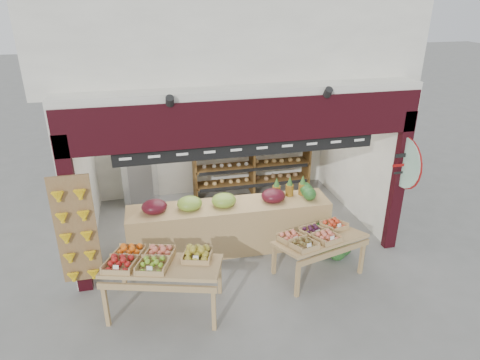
% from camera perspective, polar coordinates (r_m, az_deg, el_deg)
% --- Properties ---
extents(ground, '(60.00, 60.00, 0.00)m').
position_cam_1_polar(ground, '(8.60, -0.60, -7.39)').
color(ground, slate).
rests_on(ground, ground).
extents(shop_structure, '(6.36, 5.12, 5.40)m').
position_cam_1_polar(shop_structure, '(8.95, -3.16, 20.37)').
color(shop_structure, white).
rests_on(shop_structure, ground).
extents(banana_board, '(0.60, 0.15, 1.80)m').
position_cam_1_polar(banana_board, '(6.96, -20.97, -6.64)').
color(banana_board, olive).
rests_on(banana_board, ground).
extents(gift_sign, '(0.04, 0.93, 0.92)m').
position_cam_1_polar(gift_sign, '(7.92, 21.12, 2.17)').
color(gift_sign, '#A9D4BF').
rests_on(gift_sign, ground).
extents(back_shelving, '(2.77, 0.45, 1.73)m').
position_cam_1_polar(back_shelving, '(9.89, 1.66, 4.12)').
color(back_shelving, brown).
rests_on(back_shelving, ground).
extents(refrigerator, '(0.79, 0.79, 1.62)m').
position_cam_1_polar(refrigerator, '(9.76, -13.23, 1.25)').
color(refrigerator, silver).
rests_on(refrigerator, ground).
extents(cardboard_stack, '(1.06, 0.76, 0.64)m').
position_cam_1_polar(cardboard_stack, '(8.43, -9.49, -6.58)').
color(cardboard_stack, silver).
rests_on(cardboard_stack, ground).
extents(mid_counter, '(3.71, 0.83, 1.15)m').
position_cam_1_polar(mid_counter, '(7.95, -1.50, -6.01)').
color(mid_counter, tan).
rests_on(mid_counter, ground).
extents(display_table_left, '(1.86, 1.36, 1.06)m').
position_cam_1_polar(display_table_left, '(6.50, -11.11, -10.69)').
color(display_table_left, tan).
rests_on(display_table_left, ground).
extents(display_table_right, '(1.60, 1.14, 0.94)m').
position_cam_1_polar(display_table_right, '(7.27, 10.11, -7.57)').
color(display_table_right, tan).
rests_on(display_table_right, ground).
extents(watermelon_pile, '(0.76, 0.78, 0.59)m').
position_cam_1_polar(watermelon_pile, '(8.15, 11.72, -8.03)').
color(watermelon_pile, '#17451A').
rests_on(watermelon_pile, ground).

